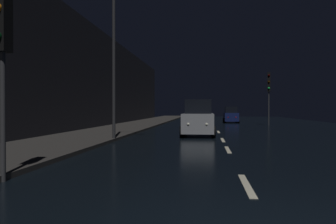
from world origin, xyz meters
The scene contains 9 objects.
ground centered at (0.00, 24.50, -0.01)m, with size 27.67×84.00×0.02m, color black.
sidewalk_left centered at (-7.64, 24.50, 0.07)m, with size 4.40×84.00×0.15m, color #33302D.
building_facade_left centered at (-10.24, 21.00, 4.21)m, with size 0.80×63.00×8.42m, color black.
lane_centerline centered at (0.00, 11.19, 0.01)m, with size 0.16×18.57×0.01m.
traffic_light_near_left centered at (-5.44, 2.70, 3.51)m, with size 0.32×0.46×4.83m.
traffic_light_far_right centered at (5.33, 29.45, 3.86)m, with size 0.36×0.48×5.27m.
streetlamp_overhead centered at (-5.12, 12.05, 5.48)m, with size 1.70×0.44×8.46m.
car_approaching_headlights centered at (-1.35, 16.13, 1.01)m, with size 2.03×4.40×2.21m.
car_distant_taillights centered at (2.04, 35.30, 0.87)m, with size 1.74×3.77×1.90m.
Camera 1 is at (-0.87, -4.21, 1.65)m, focal length 35.12 mm.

